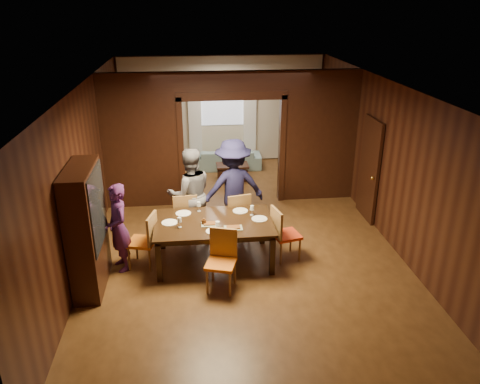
{
  "coord_description": "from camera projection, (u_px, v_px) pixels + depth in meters",
  "views": [
    {
      "loc": [
        -0.88,
        -8.1,
        4.28
      ],
      "look_at": [
        -0.04,
        -0.4,
        1.05
      ],
      "focal_mm": 35.0,
      "sensor_mm": 36.0,
      "label": 1
    }
  ],
  "objects": [
    {
      "name": "ceiling",
      "position": [
        240.0,
        84.0,
        8.05
      ],
      "size": [
        5.5,
        9.0,
        0.02
      ],
      "primitive_type": "cube",
      "color": "silver",
      "rests_on": "room_walls"
    },
    {
      "name": "chair_far_l",
      "position": [
        185.0,
        215.0,
        8.8
      ],
      "size": [
        0.47,
        0.47,
        0.97
      ],
      "primitive_type": null,
      "rotation": [
        0.0,
        0.0,
        3.22
      ],
      "color": "orange",
      "rests_on": "floor"
    },
    {
      "name": "wineglass_right",
      "position": [
        252.0,
        210.0,
        8.14
      ],
      "size": [
        0.08,
        0.08,
        0.18
      ],
      "primitive_type": null,
      "color": "white",
      "rests_on": "dining_table"
    },
    {
      "name": "plate_far_r",
      "position": [
        240.0,
        211.0,
        8.32
      ],
      "size": [
        0.27,
        0.27,
        0.01
      ],
      "primitive_type": "cylinder",
      "color": "silver",
      "rests_on": "dining_table"
    },
    {
      "name": "serving_bowl",
      "position": [
        219.0,
        218.0,
        7.98
      ],
      "size": [
        0.32,
        0.32,
        0.08
      ],
      "primitive_type": "imported",
      "color": "black",
      "rests_on": "dining_table"
    },
    {
      "name": "chair_right",
      "position": [
        286.0,
        233.0,
        8.13
      ],
      "size": [
        0.53,
        0.53,
        0.97
      ],
      "primitive_type": null,
      "rotation": [
        0.0,
        0.0,
        1.81
      ],
      "color": "red",
      "rests_on": "floor"
    },
    {
      "name": "wineglass_far",
      "position": [
        199.0,
        207.0,
        8.29
      ],
      "size": [
        0.08,
        0.08,
        0.18
      ],
      "primitive_type": null,
      "color": "white",
      "rests_on": "dining_table"
    },
    {
      "name": "curtain_left",
      "position": [
        195.0,
        119.0,
        12.65
      ],
      "size": [
        0.35,
        0.06,
        2.4
      ],
      "primitive_type": "cube",
      "color": "white",
      "rests_on": "back_wall"
    },
    {
      "name": "person_grey",
      "position": [
        190.0,
        194.0,
        8.72
      ],
      "size": [
        0.97,
        0.82,
        1.78
      ],
      "primitive_type": "imported",
      "rotation": [
        0.0,
        0.0,
        3.32
      ],
      "color": "#5D5C63",
      "rests_on": "floor"
    },
    {
      "name": "plate_far_l",
      "position": [
        183.0,
        213.0,
        8.23
      ],
      "size": [
        0.27,
        0.27,
        0.01
      ],
      "primitive_type": "cylinder",
      "color": "white",
      "rests_on": "dining_table"
    },
    {
      "name": "platter_a",
      "position": [
        210.0,
        224.0,
        7.82
      ],
      "size": [
        0.3,
        0.2,
        0.04
      ],
      "primitive_type": "cube",
      "color": "gray",
      "rests_on": "dining_table"
    },
    {
      "name": "sofa",
      "position": [
        227.0,
        159.0,
        12.6
      ],
      "size": [
        1.84,
        0.76,
        0.53
      ],
      "primitive_type": "imported",
      "rotation": [
        0.0,
        0.0,
        3.11
      ],
      "color": "#80A3A7",
      "rests_on": "floor"
    },
    {
      "name": "chair_far_r",
      "position": [
        236.0,
        215.0,
        8.81
      ],
      "size": [
        0.52,
        0.52,
        0.97
      ],
      "primitive_type": null,
      "rotation": [
        0.0,
        0.0,
        3.36
      ],
      "color": "orange",
      "rests_on": "floor"
    },
    {
      "name": "plate_near",
      "position": [
        214.0,
        231.0,
        7.6
      ],
      "size": [
        0.27,
        0.27,
        0.01
      ],
      "primitive_type": "cylinder",
      "color": "white",
      "rests_on": "dining_table"
    },
    {
      "name": "tumbler",
      "position": [
        218.0,
        225.0,
        7.65
      ],
      "size": [
        0.07,
        0.07,
        0.14
      ],
      "primitive_type": "cylinder",
      "color": "silver",
      "rests_on": "dining_table"
    },
    {
      "name": "room_walls",
      "position": [
        231.0,
        133.0,
        10.32
      ],
      "size": [
        5.52,
        9.01,
        2.9
      ],
      "color": "black",
      "rests_on": "floor"
    },
    {
      "name": "wineglass_left",
      "position": [
        180.0,
        222.0,
        7.71
      ],
      "size": [
        0.08,
        0.08,
        0.18
      ],
      "primitive_type": null,
      "color": "silver",
      "rests_on": "dining_table"
    },
    {
      "name": "door_right",
      "position": [
        369.0,
        169.0,
        9.49
      ],
      "size": [
        0.06,
        0.9,
        2.1
      ],
      "primitive_type": "cube",
      "color": "black",
      "rests_on": "floor"
    },
    {
      "name": "coffee_table",
      "position": [
        232.0,
        172.0,
        11.82
      ],
      "size": [
        0.8,
        0.5,
        0.4
      ],
      "primitive_type": "cube",
      "color": "black",
      "rests_on": "floor"
    },
    {
      "name": "dining_table",
      "position": [
        214.0,
        241.0,
        8.08
      ],
      "size": [
        2.01,
        1.25,
        0.76
      ],
      "primitive_type": "cube",
      "color": "black",
      "rests_on": "floor"
    },
    {
      "name": "platter_b",
      "position": [
        233.0,
        228.0,
        7.69
      ],
      "size": [
        0.3,
        0.2,
        0.04
      ],
      "primitive_type": "cube",
      "color": "gray",
      "rests_on": "dining_table"
    },
    {
      "name": "chair_near",
      "position": [
        221.0,
        262.0,
        7.25
      ],
      "size": [
        0.55,
        0.55,
        0.97
      ],
      "primitive_type": null,
      "rotation": [
        0.0,
        0.0,
        -0.3
      ],
      "color": "orange",
      "rests_on": "floor"
    },
    {
      "name": "floor",
      "position": [
        240.0,
        233.0,
        9.17
      ],
      "size": [
        9.0,
        9.0,
        0.0
      ],
      "primitive_type": "plane",
      "color": "#4D2E15",
      "rests_on": "ground"
    },
    {
      "name": "hutch",
      "position": [
        87.0,
        229.0,
        7.15
      ],
      "size": [
        0.4,
        1.2,
        2.0
      ],
      "primitive_type": "cube",
      "color": "black",
      "rests_on": "floor"
    },
    {
      "name": "person_navy",
      "position": [
        233.0,
        187.0,
        8.88
      ],
      "size": [
        1.33,
        0.92,
        1.89
      ],
      "primitive_type": "imported",
      "rotation": [
        0.0,
        0.0,
        3.33
      ],
      "color": "#18173A",
      "rests_on": "floor"
    },
    {
      "name": "person_purple",
      "position": [
        119.0,
        228.0,
        7.72
      ],
      "size": [
        0.56,
        0.66,
        1.52
      ],
      "primitive_type": "imported",
      "rotation": [
        0.0,
        0.0,
        -1.14
      ],
      "color": "#461B50",
      "rests_on": "floor"
    },
    {
      "name": "chair_left",
      "position": [
        142.0,
        240.0,
        7.9
      ],
      "size": [
        0.54,
        0.54,
        0.97
      ],
      "primitive_type": null,
      "rotation": [
        0.0,
        0.0,
        -1.83
      ],
      "color": "#D36513",
      "rests_on": "floor"
    },
    {
      "name": "plate_right",
      "position": [
        259.0,
        219.0,
        8.02
      ],
      "size": [
        0.27,
        0.27,
        0.01
      ],
      "primitive_type": "cylinder",
      "color": "silver",
      "rests_on": "dining_table"
    },
    {
      "name": "condiment_jar",
      "position": [
        204.0,
        222.0,
        7.82
      ],
      "size": [
        0.08,
        0.08,
        0.11
      ],
      "primitive_type": null,
      "color": "#4B2911",
      "rests_on": "dining_table"
    },
    {
      "name": "curtain_right",
      "position": [
        250.0,
        117.0,
        12.8
      ],
      "size": [
        0.35,
        0.06,
        2.4
      ],
      "primitive_type": "cube",
      "color": "white",
      "rests_on": "back_wall"
    },
    {
      "name": "plate_left",
      "position": [
        170.0,
        223.0,
        7.89
      ],
      "size": [
        0.27,
        0.27,
        0.01
      ],
      "primitive_type": "cylinder",
      "color": "white",
      "rests_on": "dining_table"
    },
    {
      "name": "window_far",
      "position": [
        222.0,
        101.0,
        12.59
      ],
      "size": [
        1.2,
        0.03,
        1.3
      ],
      "primitive_type": "cube",
      "color": "silver",
      "rests_on": "back_wall"
    }
  ]
}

